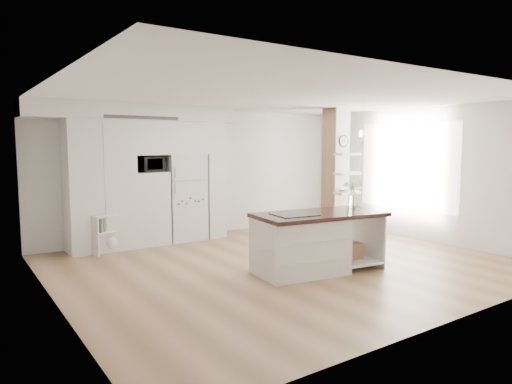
% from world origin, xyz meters
% --- Properties ---
extents(floor, '(7.00, 6.00, 0.01)m').
position_xyz_m(floor, '(0.00, 0.00, 0.00)').
color(floor, '#A97E5B').
rests_on(floor, ground).
extents(room, '(7.04, 6.04, 2.72)m').
position_xyz_m(room, '(0.00, 0.00, 1.86)').
color(room, white).
rests_on(room, ground).
extents(cabinet_wall, '(4.00, 0.71, 2.70)m').
position_xyz_m(cabinet_wall, '(-1.45, 2.67, 1.51)').
color(cabinet_wall, silver).
rests_on(cabinet_wall, floor).
extents(refrigerator, '(0.78, 0.69, 1.75)m').
position_xyz_m(refrigerator, '(-0.53, 2.68, 0.88)').
color(refrigerator, silver).
rests_on(refrigerator, floor).
extents(column, '(0.69, 0.90, 2.70)m').
position_xyz_m(column, '(2.38, 1.13, 1.35)').
color(column, silver).
rests_on(column, floor).
extents(window, '(0.00, 2.40, 2.40)m').
position_xyz_m(window, '(3.48, 0.30, 1.50)').
color(window, white).
rests_on(window, room).
extents(pendant_light, '(0.12, 0.12, 0.10)m').
position_xyz_m(pendant_light, '(1.70, 0.15, 2.12)').
color(pendant_light, white).
rests_on(pendant_light, room).
extents(kitchen_island, '(2.12, 1.21, 1.48)m').
position_xyz_m(kitchen_island, '(-0.04, -0.60, 0.47)').
color(kitchen_island, silver).
rests_on(kitchen_island, floor).
extents(bookshelf, '(0.68, 0.53, 0.70)m').
position_xyz_m(bookshelf, '(-2.16, 2.46, 0.31)').
color(bookshelf, silver).
rests_on(bookshelf, floor).
extents(floor_plant_a, '(0.31, 0.26, 0.50)m').
position_xyz_m(floor_plant_a, '(3.00, 1.35, 0.25)').
color(floor_plant_a, '#4B7D32').
rests_on(floor_plant_a, floor).
extents(floor_plant_b, '(0.33, 0.33, 0.47)m').
position_xyz_m(floor_plant_b, '(1.95, 1.31, 0.24)').
color(floor_plant_b, '#4B7D32').
rests_on(floor_plant_b, floor).
extents(microwave, '(0.54, 0.37, 0.30)m').
position_xyz_m(microwave, '(-1.27, 2.62, 1.57)').
color(microwave, '#2D2D2D').
rests_on(microwave, cabinet_wall).
extents(shelf_plant, '(0.27, 0.23, 0.30)m').
position_xyz_m(shelf_plant, '(2.63, 1.30, 1.52)').
color(shelf_plant, '#4B7D32').
rests_on(shelf_plant, column).
extents(decor_bowl, '(0.22, 0.22, 0.05)m').
position_xyz_m(decor_bowl, '(2.30, 0.90, 1.00)').
color(decor_bowl, white).
rests_on(decor_bowl, column).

